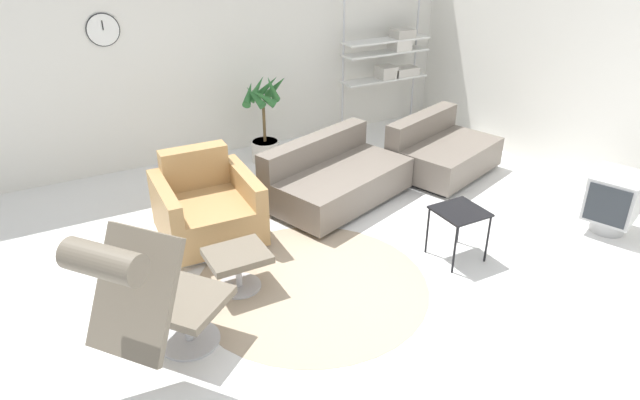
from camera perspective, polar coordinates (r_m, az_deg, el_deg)
ground_plane at (r=4.93m, az=2.12°, el=-7.53°), size 12.00×12.00×0.00m
wall_back at (r=7.08m, az=-11.16°, el=15.32°), size 12.00×0.09×2.80m
wall_right at (r=6.55m, az=28.61°, el=11.60°), size 0.06×12.00×2.80m
round_rug at (r=4.80m, az=-0.88°, el=-8.54°), size 1.95×1.95×0.01m
lounge_chair at (r=3.76m, az=-16.87°, el=-8.76°), size 1.10×1.02×1.17m
ottoman at (r=4.70m, az=-8.24°, el=-6.10°), size 0.49×0.41×0.34m
armchair_red at (r=5.42m, az=-11.25°, el=-0.98°), size 0.90×0.92×0.80m
couch_low at (r=6.03m, az=1.48°, el=2.06°), size 1.71×1.31×0.65m
couch_second at (r=6.84m, az=12.00°, el=4.62°), size 1.43×1.21×0.65m
side_table at (r=5.10m, az=13.78°, el=-1.55°), size 0.41×0.41×0.47m
crt_television at (r=6.09m, az=27.33°, el=-0.01°), size 0.63×0.59×0.59m
potted_plant at (r=6.96m, az=-5.56°, el=7.61°), size 0.56×0.51×1.12m
shelf_unit at (r=7.92m, az=7.23°, el=14.02°), size 1.23×0.28×2.10m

